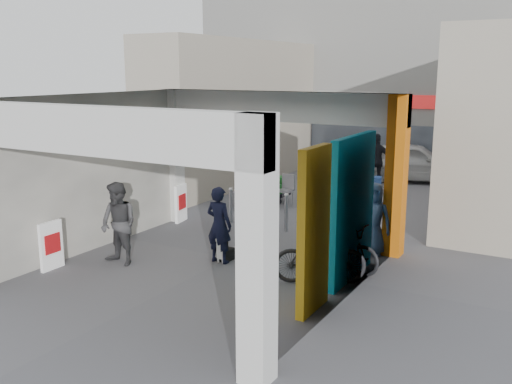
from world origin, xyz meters
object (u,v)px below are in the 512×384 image
Objects in this scene: man_back_turned at (119,224)px; produce_stand at (270,191)px; bicycle_front at (338,246)px; man_elderly at (373,219)px; bicycle_rear at (320,257)px; white_van at (412,162)px; cafe_set at (262,194)px; man_crates at (376,161)px; man_with_dog at (219,225)px; border_collie at (224,249)px.

produce_stand is at bearing 97.40° from man_back_turned.
man_back_turned is 0.93× the size of bicycle_front.
man_elderly is 2.21m from bicycle_rear.
white_van is at bearing 70.73° from produce_stand.
cafe_set is 5.23m from man_elderly.
man_elderly is 0.86× the size of bicycle_front.
man_elderly is 0.92× the size of bicycle_rear.
bicycle_rear is at bearing -171.12° from bicycle_front.
cafe_set is 0.84× the size of bicycle_front.
man_elderly is at bearing 92.90° from man_crates.
white_van is at bearing 96.14° from man_elderly.
man_back_turned is 4.22m from bicycle_rear.
man_with_dog is 0.87× the size of bicycle_front.
cafe_set is 1.36× the size of produce_stand.
produce_stand is 0.65× the size of bicycle_rear.
bicycle_front is at bearing 32.16° from man_back_turned.
cafe_set is at bearing 96.35° from man_back_turned.
man_crates is at bearing 104.24° from man_elderly.
man_with_dog reaches higher than white_van.
bicycle_rear is at bearing -44.10° from produce_stand.
man_crates is at bearing -90.17° from man_with_dog.
cafe_set reaches higher than produce_stand.
man_crates is at bearing 84.68° from man_back_turned.
man_crates is (0.33, 9.04, 0.67)m from border_collie.
man_back_turned is (-1.73, -1.15, 0.05)m from man_with_dog.
cafe_set is at bearing 10.88° from bicycle_rear.
man_back_turned is 4.53m from bicycle_front.
man_with_dog reaches higher than border_collie.
bicycle_front is at bearing -28.15° from bicycle_rear.
white_van reaches higher than cafe_set.
bicycle_front is at bearing 88.35° from man_crates.
bicycle_rear is at bearing -101.36° from man_elderly.
border_collie is at bearing -145.50° from man_elderly.
man_back_turned is at bearing -79.18° from produce_stand.
produce_stand is at bearing 138.06° from man_elderly.
man_crates is at bearing 22.07° from bicycle_front.
man_with_dog reaches higher than bicycle_front.
cafe_set is at bearing -70.39° from produce_stand.
bicycle_rear reaches higher than cafe_set.
border_collie is at bearing 40.95° from man_back_turned.
produce_stand is 1.69× the size of border_collie.
man_crates is (2.12, 4.18, 0.60)m from cafe_set.
border_collie is 2.30m from bicycle_rear.
man_crates is at bearing 91.54° from border_collie.
bicycle_front is at bearing 21.54° from border_collie.
man_with_dog is 0.87× the size of man_crates.
man_back_turned reaches higher than border_collie.
produce_stand is at bearing 49.74° from bicycle_front.
man_elderly is (4.49, -3.57, 0.51)m from produce_stand.
white_van is (-1.21, 11.10, 0.18)m from bicycle_rear.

